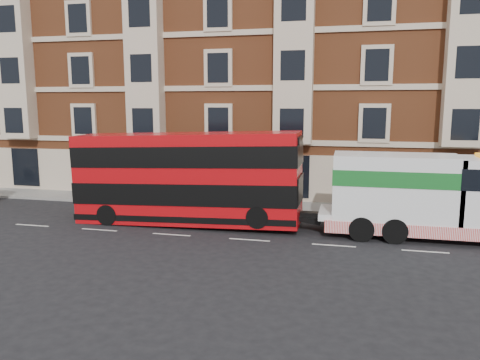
# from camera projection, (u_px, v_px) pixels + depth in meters

# --- Properties ---
(ground) EXTENTS (120.00, 120.00, 0.00)m
(ground) POSITION_uv_depth(u_px,v_px,m) (249.00, 240.00, 22.56)
(ground) COLOR black
(ground) RESTS_ON ground
(sidewalk) EXTENTS (90.00, 3.00, 0.15)m
(sidewalk) POSITION_uv_depth(u_px,v_px,m) (274.00, 206.00, 29.76)
(sidewalk) COLOR slate
(sidewalk) RESTS_ON ground
(victorian_terrace) EXTENTS (45.00, 12.00, 20.40)m
(victorian_terrace) POSITION_uv_depth(u_px,v_px,m) (297.00, 56.00, 35.24)
(victorian_terrace) COLOR brown
(victorian_terrace) RESTS_ON ground
(lamp_post_west) EXTENTS (0.35, 0.15, 4.35)m
(lamp_post_west) POSITION_uv_depth(u_px,v_px,m) (177.00, 165.00, 29.42)
(lamp_post_west) COLOR black
(lamp_post_west) RESTS_ON sidewalk
(double_decker_bus) EXTENTS (12.19, 2.80, 4.94)m
(double_decker_bus) POSITION_uv_depth(u_px,v_px,m) (187.00, 177.00, 25.17)
(double_decker_bus) COLOR #B40A0F
(double_decker_bus) RESTS_ON ground
(tow_truck) EXTENTS (9.77, 2.89, 4.07)m
(tow_truck) POSITION_uv_depth(u_px,v_px,m) (424.00, 195.00, 22.55)
(tow_truck) COLOR white
(tow_truck) RESTS_ON ground
(pedestrian) EXTENTS (0.71, 0.59, 1.66)m
(pedestrian) POSITION_uv_depth(u_px,v_px,m) (125.00, 187.00, 31.15)
(pedestrian) COLOR #1A2835
(pedestrian) RESTS_ON sidewalk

